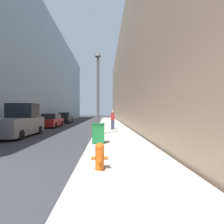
# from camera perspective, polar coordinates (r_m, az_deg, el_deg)

# --- Properties ---
(sidewalk_right) EXTENTS (3.22, 60.00, 0.14)m
(sidewalk_right) POSITION_cam_1_polar(r_m,az_deg,el_deg) (21.45, -0.17, -4.56)
(sidewalk_right) COLOR #B7B2A8
(sidewalk_right) RESTS_ON ground
(building_left_glass) EXTENTS (12.00, 60.00, 17.22)m
(building_left_glass) POSITION_cam_1_polar(r_m,az_deg,el_deg) (33.55, -28.70, 11.74)
(building_left_glass) COLOR #849EB2
(building_left_glass) RESTS_ON ground
(building_right_stone) EXTENTS (12.00, 60.00, 15.55)m
(building_right_stone) POSITION_cam_1_polar(r_m,az_deg,el_deg) (31.15, 13.89, 11.08)
(building_right_stone) COLOR #9E7F66
(building_right_stone) RESTS_ON ground
(fire_hydrant) EXTENTS (0.48, 0.37, 0.76)m
(fire_hydrant) POSITION_cam_1_polar(r_m,az_deg,el_deg) (5.03, -4.02, -13.95)
(fire_hydrant) COLOR #D15614
(fire_hydrant) RESTS_ON sidewalk_right
(trash_bin) EXTENTS (0.63, 0.65, 1.03)m
(trash_bin) POSITION_cam_1_polar(r_m,az_deg,el_deg) (9.14, -4.46, -6.83)
(trash_bin) COLOR #1E7538
(trash_bin) RESTS_ON sidewalk_right
(lamppost) EXTENTS (0.43, 0.43, 5.99)m
(lamppost) POSITION_cam_1_polar(r_m,az_deg,el_deg) (12.50, -4.61, 8.03)
(lamppost) COLOR #4C4C51
(lamppost) RESTS_ON sidewalk_right
(pickup_truck) EXTENTS (2.20, 4.99, 2.41)m
(pickup_truck) POSITION_cam_1_polar(r_m,az_deg,el_deg) (14.39, -28.23, -3.12)
(pickup_truck) COLOR slate
(pickup_truck) RESTS_ON ground
(parked_sedan_near) EXTENTS (1.88, 4.39, 1.58)m
(parked_sedan_near) POSITION_cam_1_polar(r_m,az_deg,el_deg) (21.62, -19.18, -2.76)
(parked_sedan_near) COLOR maroon
(parked_sedan_near) RESTS_ON ground
(parked_sedan_far) EXTENTS (1.91, 4.26, 1.72)m
(parked_sedan_far) POSITION_cam_1_polar(r_m,az_deg,el_deg) (28.95, -15.07, -1.98)
(parked_sedan_far) COLOR black
(parked_sedan_far) RESTS_ON ground
(pedestrian_on_sidewalk) EXTENTS (0.36, 0.23, 1.77)m
(pedestrian_on_sidewalk) POSITION_cam_1_polar(r_m,az_deg,el_deg) (16.32, 0.21, -2.59)
(pedestrian_on_sidewalk) COLOR #2D3347
(pedestrian_on_sidewalk) RESTS_ON sidewalk_right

